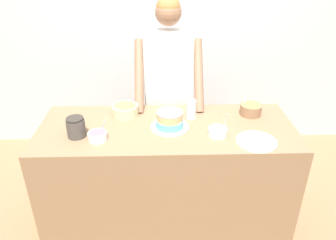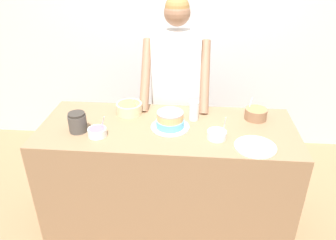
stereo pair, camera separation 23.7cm
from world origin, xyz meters
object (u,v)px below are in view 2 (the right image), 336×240
Objects in this scene: frosting_bowl_olive at (256,113)px; drinking_glass at (194,111)px; cake at (170,121)px; frosting_bowl_purple at (97,132)px; frosting_bowl_yellow at (129,108)px; ceramic_plate at (255,147)px; stoneware_jar at (77,122)px; frosting_bowl_white at (217,134)px; person_baker at (176,80)px.

frosting_bowl_olive is 1.12× the size of drinking_glass.
cake is 1.82× the size of frosting_bowl_purple.
frosting_bowl_olive and frosting_bowl_yellow have the same top height.
frosting_bowl_yellow is 0.74× the size of ceramic_plate.
stoneware_jar is at bearing -166.96° from frosting_bowl_olive.
frosting_bowl_olive is 0.92× the size of frosting_bowl_white.
frosting_bowl_white is (-0.31, -0.32, -0.01)m from frosting_bowl_olive.
frosting_bowl_white reaches higher than cake.
frosting_bowl_purple reaches higher than drinking_glass.
frosting_bowl_purple is at bearing -124.01° from person_baker.
drinking_glass is (-0.17, 0.27, 0.04)m from frosting_bowl_white.
cake is 0.63m from ceramic_plate.
ceramic_plate is at bearing -20.71° from cake.
person_baker is 8.68× the size of frosting_bowl_yellow.
drinking_glass is at bearing -6.98° from frosting_bowl_yellow.
stoneware_jar is (-1.25, 0.12, 0.07)m from ceramic_plate.
person_baker is 0.92m from frosting_bowl_purple.
drinking_glass is at bearing 24.53° from frosting_bowl_purple.
frosting_bowl_olive is at bearing 45.57° from frosting_bowl_white.
drinking_glass is at bearing -69.80° from person_baker.
frosting_bowl_white is 0.27m from ceramic_plate.
person_baker is 9.80× the size of frosting_bowl_white.
frosting_bowl_purple is at bearing -162.77° from frosting_bowl_olive.
frosting_bowl_olive is at bearing -0.77° from frosting_bowl_yellow.
frosting_bowl_yellow reaches higher than stoneware_jar.
person_baker is at bearing 110.20° from drinking_glass.
frosting_bowl_yellow is at bearing 148.76° from cake.
frosting_bowl_olive and frosting_bowl_purple have the same top height.
frosting_bowl_yellow is 1.37× the size of drinking_glass.
person_baker reaches higher than ceramic_plate.
ceramic_plate is 1.91× the size of stoneware_jar.
person_baker reaches higher than frosting_bowl_yellow.
drinking_glass is (-0.48, -0.05, 0.03)m from frosting_bowl_olive.
drinking_glass is at bearing 40.46° from cake.
frosting_bowl_purple is 0.86× the size of frosting_bowl_white.
stoneware_jar reaches higher than ceramic_plate.
ceramic_plate is at bearing -41.43° from drinking_glass.
cake is at bearing 9.25° from stoneware_jar.
frosting_bowl_yellow is 0.45m from stoneware_jar.
drinking_glass is (0.17, 0.15, 0.02)m from cake.
cake is 1.02× the size of ceramic_plate.
frosting_bowl_white is at bearing -134.43° from frosting_bowl_olive.
frosting_bowl_yellow is 0.52m from drinking_glass.
frosting_bowl_olive is (0.65, -0.40, -0.10)m from person_baker.
frosting_bowl_purple is at bearing -19.27° from stoneware_jar.
frosting_bowl_white reaches higher than frosting_bowl_yellow.
frosting_bowl_olive reaches higher than drinking_glass.
frosting_bowl_yellow is (-0.68, 0.33, 0.01)m from frosting_bowl_white.
drinking_glass is (0.68, 0.31, 0.04)m from frosting_bowl_purple.
frosting_bowl_olive is 0.48m from drinking_glass.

